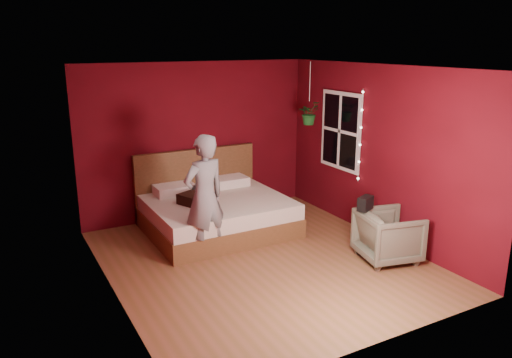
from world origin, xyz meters
The scene contains 10 objects.
floor centered at (0.00, 0.00, 0.00)m, with size 4.50×4.50×0.00m, color brown.
room_walls centered at (0.00, 0.00, 1.68)m, with size 4.04×4.54×2.62m.
window centered at (1.97, 0.90, 1.50)m, with size 0.05×0.97×1.27m.
fairy_lights centered at (1.94, 0.38, 1.50)m, with size 0.04×0.04×1.45m.
bed centered at (-0.08, 1.40, 0.30)m, with size 2.13×1.81×1.17m.
person centered at (-0.63, 0.50, 0.87)m, with size 0.63×0.42×1.74m, color gray.
armchair centered at (1.53, -0.79, 0.35)m, with size 0.74×0.76×0.69m, color #62614D.
handbag centered at (1.29, -0.56, 0.79)m, with size 0.26×0.13×0.19m, color black.
throw_pillow centered at (-0.43, 1.27, 0.61)m, with size 0.44×0.44×0.16m, color black.
hanging_plant centered at (1.58, 1.25, 1.78)m, with size 0.42×0.39×1.02m.
Camera 1 is at (-3.11, -5.49, 2.91)m, focal length 35.00 mm.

